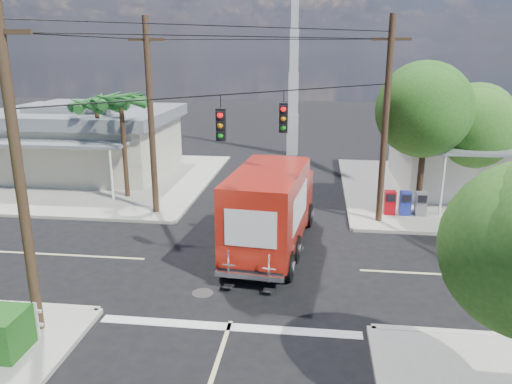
# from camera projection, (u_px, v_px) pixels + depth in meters

# --- Properties ---
(ground) EXTENTS (120.00, 120.00, 0.00)m
(ground) POSITION_uv_depth(u_px,v_px,m) (249.00, 264.00, 18.29)
(ground) COLOR black
(ground) RESTS_ON ground
(sidewalk_ne) EXTENTS (14.12, 14.12, 0.14)m
(sidewalk_ne) POSITION_uv_depth(u_px,v_px,m) (472.00, 192.00, 27.36)
(sidewalk_ne) COLOR #9D988D
(sidewalk_ne) RESTS_ON ground
(sidewalk_nw) EXTENTS (14.12, 14.12, 0.14)m
(sidewalk_nw) POSITION_uv_depth(u_px,v_px,m) (95.00, 179.00, 29.93)
(sidewalk_nw) COLOR #9D988D
(sidewalk_nw) RESTS_ON ground
(road_markings) EXTENTS (32.00, 32.00, 0.01)m
(road_markings) POSITION_uv_depth(u_px,v_px,m) (243.00, 282.00, 16.88)
(road_markings) COLOR beige
(road_markings) RESTS_ON ground
(building_ne) EXTENTS (11.80, 10.20, 4.50)m
(building_ne) POSITION_uv_depth(u_px,v_px,m) (502.00, 148.00, 27.58)
(building_ne) COLOR silver
(building_ne) RESTS_ON sidewalk_ne
(building_nw) EXTENTS (10.80, 10.20, 4.30)m
(building_nw) POSITION_uv_depth(u_px,v_px,m) (85.00, 139.00, 30.97)
(building_nw) COLOR beige
(building_nw) RESTS_ON sidewalk_nw
(radio_tower) EXTENTS (0.80, 0.80, 17.00)m
(radio_tower) POSITION_uv_depth(u_px,v_px,m) (294.00, 77.00, 35.74)
(radio_tower) COLOR silver
(radio_tower) RESTS_ON ground
(tree_ne_front) EXTENTS (4.21, 4.14, 6.66)m
(tree_ne_front) POSITION_uv_depth(u_px,v_px,m) (427.00, 114.00, 22.56)
(tree_ne_front) COLOR #422D1C
(tree_ne_front) RESTS_ON sidewalk_ne
(tree_ne_back) EXTENTS (3.77, 3.66, 5.82)m
(tree_ne_back) POSITION_uv_depth(u_px,v_px,m) (471.00, 121.00, 24.52)
(tree_ne_back) COLOR #422D1C
(tree_ne_back) RESTS_ON sidewalk_ne
(palm_nw_front) EXTENTS (3.01, 3.08, 5.59)m
(palm_nw_front) POSITION_uv_depth(u_px,v_px,m) (121.00, 102.00, 24.93)
(palm_nw_front) COLOR #422D1C
(palm_nw_front) RESTS_ON sidewalk_nw
(palm_nw_back) EXTENTS (3.01, 3.08, 5.19)m
(palm_nw_back) POSITION_uv_depth(u_px,v_px,m) (96.00, 106.00, 26.70)
(palm_nw_back) COLOR #422D1C
(palm_nw_back) RESTS_ON sidewalk_nw
(utility_poles) EXTENTS (12.00, 10.68, 9.00)m
(utility_poles) POSITION_uv_depth(u_px,v_px,m) (213.00, 130.00, 18.71)
(utility_poles) COLOR #473321
(utility_poles) RESTS_ON ground
(vending_boxes) EXTENTS (1.90, 0.50, 1.10)m
(vending_boxes) POSITION_uv_depth(u_px,v_px,m) (405.00, 203.00, 23.24)
(vending_boxes) COLOR #AA0711
(vending_boxes) RESTS_ON sidewalk_ne
(delivery_truck) EXTENTS (3.15, 7.91, 3.34)m
(delivery_truck) POSITION_uv_depth(u_px,v_px,m) (271.00, 208.00, 19.25)
(delivery_truck) COLOR black
(delivery_truck) RESTS_ON ground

